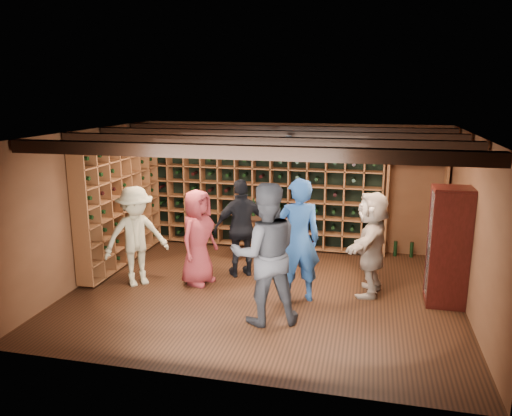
% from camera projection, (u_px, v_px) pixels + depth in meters
% --- Properties ---
extents(ground, '(6.00, 6.00, 0.00)m').
position_uv_depth(ground, '(263.00, 293.00, 7.89)').
color(ground, black).
rests_on(ground, ground).
extents(room_shell, '(6.00, 6.00, 6.00)m').
position_uv_depth(room_shell, '(265.00, 139.00, 7.38)').
color(room_shell, brown).
rests_on(room_shell, ground).
extents(wine_rack_back, '(4.65, 0.30, 2.20)m').
position_uv_depth(wine_rack_back, '(263.00, 192.00, 9.95)').
color(wine_rack_back, brown).
rests_on(wine_rack_back, ground).
extents(wine_rack_left, '(0.30, 2.65, 2.20)m').
position_uv_depth(wine_rack_left, '(121.00, 202.00, 9.03)').
color(wine_rack_left, brown).
rests_on(wine_rack_left, ground).
extents(crate_shelf, '(1.20, 0.32, 2.07)m').
position_uv_depth(crate_shelf, '(418.00, 177.00, 9.20)').
color(crate_shelf, brown).
rests_on(crate_shelf, ground).
extents(display_cabinet, '(0.55, 0.50, 1.75)m').
position_uv_depth(display_cabinet, '(448.00, 249.00, 7.29)').
color(display_cabinet, '#370D0B').
rests_on(display_cabinet, ground).
extents(man_blue_shirt, '(0.81, 0.68, 1.89)m').
position_uv_depth(man_blue_shirt, '(298.00, 241.00, 7.41)').
color(man_blue_shirt, navy).
rests_on(man_blue_shirt, ground).
extents(man_grey_suit, '(1.15, 1.03, 1.95)m').
position_uv_depth(man_grey_suit, '(265.00, 254.00, 6.70)').
color(man_grey_suit, black).
rests_on(man_grey_suit, ground).
extents(guest_red_floral, '(0.71, 0.89, 1.58)m').
position_uv_depth(guest_red_floral, '(198.00, 237.00, 8.12)').
color(guest_red_floral, maroon).
rests_on(guest_red_floral, ground).
extents(guest_woman_black, '(1.06, 0.85, 1.68)m').
position_uv_depth(guest_woman_black, '(242.00, 228.00, 8.45)').
color(guest_woman_black, black).
rests_on(guest_woman_black, ground).
extents(guest_khaki, '(1.19, 1.16, 1.64)m').
position_uv_depth(guest_khaki, '(136.00, 236.00, 8.06)').
color(guest_khaki, gray).
rests_on(guest_khaki, ground).
extents(guest_beige, '(0.76, 1.58, 1.64)m').
position_uv_depth(guest_beige, '(371.00, 243.00, 7.69)').
color(guest_beige, gray).
rests_on(guest_beige, ground).
extents(tasting_table, '(1.14, 0.68, 1.09)m').
position_uv_depth(tasting_table, '(266.00, 222.00, 9.29)').
color(tasting_table, black).
rests_on(tasting_table, ground).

